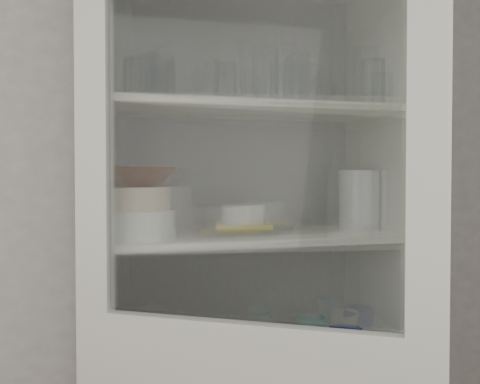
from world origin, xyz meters
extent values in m
cube|color=#A29C96|center=(0.00, 1.50, 1.30)|extent=(3.60, 0.02, 2.60)
cube|color=silver|center=(-0.28, 1.27, 1.05)|extent=(0.03, 0.45, 2.10)
cube|color=silver|center=(0.68, 1.27, 1.05)|extent=(0.03, 0.45, 2.10)
cube|color=slate|center=(0.20, 1.49, 1.05)|extent=(1.00, 0.03, 2.10)
cube|color=white|center=(0.20, 1.26, 0.85)|extent=(0.94, 0.42, 0.02)
cube|color=white|center=(0.20, 1.26, 1.25)|extent=(0.94, 0.42, 0.02)
cube|color=white|center=(0.20, 1.26, 1.65)|extent=(0.94, 0.42, 0.02)
cube|color=silver|center=(-0.26, 1.02, 1.50)|extent=(0.10, 0.08, 0.80)
cube|color=silver|center=(0.40, 0.55, 1.50)|extent=(0.10, 0.08, 0.80)
cube|color=silver|center=(0.07, 0.79, 1.50)|extent=(0.59, 0.43, 0.78)
cylinder|color=silver|center=(-0.09, 1.16, 1.72)|extent=(0.07, 0.07, 0.12)
cylinder|color=silver|center=(-0.08, 1.13, 1.73)|extent=(0.08, 0.08, 0.13)
cylinder|color=silver|center=(0.23, 1.12, 1.74)|extent=(0.10, 0.10, 0.15)
cylinder|color=silver|center=(0.25, 1.16, 1.73)|extent=(0.09, 0.09, 0.14)
cylinder|color=silver|center=(0.32, 1.14, 1.72)|extent=(0.08, 0.08, 0.12)
cylinder|color=silver|center=(0.34, 1.13, 1.73)|extent=(0.09, 0.09, 0.14)
cylinder|color=silver|center=(0.61, 1.17, 1.74)|extent=(0.10, 0.10, 0.15)
cylinder|color=silver|center=(-0.13, 1.27, 1.73)|extent=(0.08, 0.08, 0.13)
cylinder|color=silver|center=(-0.04, 1.29, 1.73)|extent=(0.08, 0.08, 0.13)
cylinder|color=silver|center=(-0.05, 1.25, 1.73)|extent=(0.08, 0.08, 0.14)
cylinder|color=silver|center=(0.16, 1.29, 1.73)|extent=(0.07, 0.07, 0.14)
cylinder|color=white|center=(-0.15, 1.20, 1.30)|extent=(0.24, 0.24, 0.08)
cylinder|color=white|center=(-0.11, 1.38, 1.30)|extent=(0.23, 0.23, 0.07)
cylinder|color=beige|center=(-0.15, 1.20, 1.38)|extent=(0.24, 0.24, 0.07)
imported|color=#502C17|center=(-0.15, 1.20, 1.44)|extent=(0.27, 0.27, 0.06)
cylinder|color=silver|center=(0.21, 1.29, 1.27)|extent=(0.34, 0.34, 0.02)
cube|color=yellow|center=(0.21, 1.29, 1.29)|extent=(0.21, 0.21, 0.01)
cylinder|color=white|center=(0.21, 1.29, 1.32)|extent=(0.14, 0.14, 0.06)
cylinder|color=#BDBEBE|center=(0.61, 1.26, 1.36)|extent=(0.13, 0.13, 0.20)
imported|color=navy|center=(0.53, 1.19, 0.91)|extent=(0.13, 0.13, 0.09)
imported|color=teal|center=(0.48, 1.34, 0.91)|extent=(0.12, 0.12, 0.10)
imported|color=white|center=(0.46, 1.16, 0.91)|extent=(0.13, 0.13, 0.09)
cylinder|color=teal|center=(0.19, 1.29, 0.90)|extent=(0.08, 0.08, 0.08)
ellipsoid|color=teal|center=(0.19, 1.29, 0.95)|extent=(0.08, 0.08, 0.02)
cylinder|color=#BDBDBF|center=(0.05, 1.19, 0.88)|extent=(0.09, 0.09, 0.04)
cylinder|color=white|center=(-0.18, 1.33, 0.92)|extent=(0.10, 0.10, 0.12)
camera|label=1|loc=(-0.36, -0.54, 1.45)|focal=45.00mm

